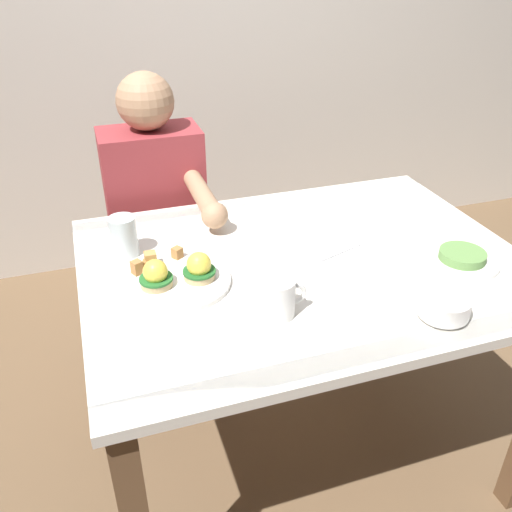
# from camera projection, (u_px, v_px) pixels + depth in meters

# --- Properties ---
(ground_plane) EXTENTS (6.00, 6.00, 0.00)m
(ground_plane) POSITION_uv_depth(u_px,v_px,m) (295.00, 445.00, 1.87)
(ground_plane) COLOR brown
(dining_table) EXTENTS (1.20, 0.90, 0.74)m
(dining_table) POSITION_uv_depth(u_px,v_px,m) (303.00, 292.00, 1.55)
(dining_table) COLOR white
(dining_table) RESTS_ON ground_plane
(eggs_benedict_plate) EXTENTS (0.27, 0.27, 0.09)m
(eggs_benedict_plate) POSITION_uv_depth(u_px,v_px,m) (177.00, 277.00, 1.38)
(eggs_benedict_plate) COLOR white
(eggs_benedict_plate) RESTS_ON dining_table
(fruit_bowl) EXTENTS (0.12, 0.12, 0.05)m
(fruit_bowl) POSITION_uv_depth(u_px,v_px,m) (444.00, 306.00, 1.26)
(fruit_bowl) COLOR white
(fruit_bowl) RESTS_ON dining_table
(coffee_mug) EXTENTS (0.11, 0.08, 0.09)m
(coffee_mug) POSITION_uv_depth(u_px,v_px,m) (279.00, 296.00, 1.26)
(coffee_mug) COLOR white
(coffee_mug) RESTS_ON dining_table
(fork) EXTENTS (0.15, 0.07, 0.00)m
(fork) POSITION_uv_depth(u_px,v_px,m) (342.00, 250.00, 1.54)
(fork) COLOR silver
(fork) RESTS_ON dining_table
(water_glass_near) EXTENTS (0.07, 0.07, 0.11)m
(water_glass_near) POSITION_uv_depth(u_px,v_px,m) (124.00, 238.00, 1.50)
(water_glass_near) COLOR silver
(water_glass_near) RESTS_ON dining_table
(side_plate) EXTENTS (0.20, 0.20, 0.04)m
(side_plate) POSITION_uv_depth(u_px,v_px,m) (462.00, 259.00, 1.47)
(side_plate) COLOR white
(side_plate) RESTS_ON dining_table
(diner_person) EXTENTS (0.34, 0.54, 1.14)m
(diner_person) POSITION_uv_depth(u_px,v_px,m) (159.00, 214.00, 1.95)
(diner_person) COLOR #33333D
(diner_person) RESTS_ON ground_plane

